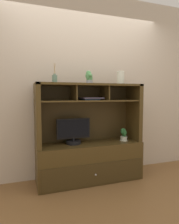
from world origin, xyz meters
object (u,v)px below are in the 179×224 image
at_px(potted_orchid, 124,135).
at_px(diffuser_bottle, 55,79).
at_px(magazine_stack_left, 90,99).
at_px(ceramic_vase, 121,78).
at_px(potted_succulent, 89,77).
at_px(media_console, 89,151).
at_px(tv_monitor, 73,133).

bearing_deg(potted_orchid, diffuser_bottle, 177.71).
bearing_deg(magazine_stack_left, ceramic_vase, 1.19).
height_order(potted_orchid, potted_succulent, potted_succulent).
distance_m(potted_orchid, ceramic_vase, 0.86).
distance_m(magazine_stack_left, potted_succulent, 0.30).
bearing_deg(ceramic_vase, diffuser_bottle, 179.96).
xyz_separation_m(potted_succulent, ceramic_vase, (0.50, -0.01, 0.01)).
xyz_separation_m(potted_orchid, diffuser_bottle, (-1.03, 0.04, 0.82)).
distance_m(diffuser_bottle, ceramic_vase, 0.99).
xyz_separation_m(magazine_stack_left, diffuser_bottle, (-0.50, 0.01, 0.27)).
bearing_deg(ceramic_vase, media_console, 178.85).
height_order(magazine_stack_left, potted_succulent, potted_succulent).
height_order(media_console, potted_orchid, media_console).
distance_m(tv_monitor, potted_succulent, 0.82).
relative_size(diffuser_bottle, ceramic_vase, 1.34).
relative_size(potted_orchid, ceramic_vase, 0.99).
bearing_deg(diffuser_bottle, media_console, 1.07).
distance_m(potted_succulent, ceramic_vase, 0.50).
distance_m(diffuser_bottle, potted_succulent, 0.49).
bearing_deg(ceramic_vase, tv_monitor, 178.52).
bearing_deg(magazine_stack_left, potted_succulent, 110.63).
distance_m(media_console, tv_monitor, 0.36).
bearing_deg(potted_succulent, magazine_stack_left, -69.37).
height_order(media_console, diffuser_bottle, diffuser_bottle).
bearing_deg(potted_orchid, potted_succulent, 174.48).
bearing_deg(ceramic_vase, potted_orchid, -43.07).
xyz_separation_m(media_console, ceramic_vase, (0.49, -0.01, 1.07)).
xyz_separation_m(media_console, potted_orchid, (0.54, -0.05, 0.21)).
relative_size(potted_orchid, potted_succulent, 1.04).
bearing_deg(potted_orchid, ceramic_vase, 136.93).
height_order(media_console, tv_monitor, media_console).
xyz_separation_m(magazine_stack_left, ceramic_vase, (0.49, 0.01, 0.31)).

